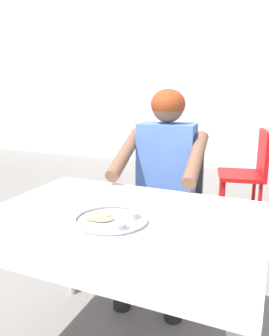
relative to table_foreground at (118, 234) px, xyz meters
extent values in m
cube|color=white|center=(-0.04, 4.05, 1.05)|extent=(12.00, 0.12, 3.40)
cube|color=silver|center=(0.00, 0.00, 0.05)|extent=(1.15, 0.89, 0.03)
cylinder|color=#B2B2B7|center=(-0.51, 0.39, -0.31)|extent=(0.04, 0.04, 0.69)
cylinder|color=#B2B2B7|center=(0.51, 0.39, -0.31)|extent=(0.04, 0.04, 0.69)
cylinder|color=#B7BABF|center=(-0.01, -0.05, 0.07)|extent=(0.29, 0.29, 0.01)
torus|color=#B7BABF|center=(-0.01, -0.05, 0.08)|extent=(0.29, 0.29, 0.01)
cylinder|color=#B2B5BA|center=(0.06, -0.10, 0.09)|extent=(0.06, 0.06, 0.02)
cylinder|color=#9E4714|center=(0.06, -0.10, 0.09)|extent=(0.05, 0.05, 0.01)
cylinder|color=#B2B5BA|center=(0.06, 0.01, 0.09)|extent=(0.06, 0.06, 0.02)
cylinder|color=maroon|center=(0.06, 0.01, 0.09)|extent=(0.05, 0.05, 0.01)
ellipsoid|color=tan|center=(-0.06, -0.05, 0.08)|extent=(0.13, 0.09, 0.01)
ellipsoid|color=tan|center=(-0.06, -0.03, 0.09)|extent=(0.10, 0.07, 0.01)
cube|color=#3F3F44|center=(-0.05, 0.84, -0.22)|extent=(0.44, 0.45, 0.04)
cube|color=#3F3F44|center=(-0.07, 1.04, -0.01)|extent=(0.39, 0.07, 0.38)
cylinder|color=#3F3F44|center=(0.12, 0.68, -0.45)|extent=(0.03, 0.03, 0.41)
cylinder|color=#3F3F44|center=(-0.20, 0.66, -0.45)|extent=(0.03, 0.03, 0.41)
cylinder|color=#3F3F44|center=(0.10, 1.02, -0.45)|extent=(0.03, 0.03, 0.41)
cylinder|color=#3F3F44|center=(-0.23, 1.00, -0.45)|extent=(0.03, 0.03, 0.41)
cylinder|color=#242424|center=(0.13, 0.40, -0.43)|extent=(0.10, 0.10, 0.45)
cylinder|color=#242424|center=(0.11, 0.60, -0.17)|extent=(0.15, 0.41, 0.12)
cylinder|color=#242424|center=(-0.17, 0.38, -0.43)|extent=(0.10, 0.10, 0.45)
cylinder|color=#242424|center=(-0.19, 0.58, -0.17)|extent=(0.15, 0.41, 0.12)
cube|color=#4C72C6|center=(-0.05, 0.79, 0.10)|extent=(0.35, 0.23, 0.54)
cylinder|color=brown|center=(0.17, 0.63, 0.21)|extent=(0.11, 0.46, 0.25)
cylinder|color=brown|center=(-0.24, 0.60, 0.21)|extent=(0.11, 0.46, 0.25)
sphere|color=brown|center=(-0.05, 0.79, 0.47)|extent=(0.19, 0.19, 0.19)
ellipsoid|color=maroon|center=(-0.05, 0.79, 0.49)|extent=(0.21, 0.20, 0.18)
cube|color=red|center=(0.28, 2.00, -0.21)|extent=(0.48, 0.50, 0.04)
cube|color=red|center=(0.46, 2.04, 0.01)|extent=(0.12, 0.40, 0.40)
cylinder|color=red|center=(0.16, 1.80, -0.44)|extent=(0.03, 0.03, 0.42)
cylinder|color=red|center=(0.09, 2.13, -0.44)|extent=(0.03, 0.03, 0.42)
cylinder|color=red|center=(0.47, 1.87, -0.44)|extent=(0.03, 0.03, 0.42)
cylinder|color=red|center=(0.40, 2.20, -0.44)|extent=(0.03, 0.03, 0.42)
camera|label=1|loc=(0.57, -1.14, 0.59)|focal=35.82mm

